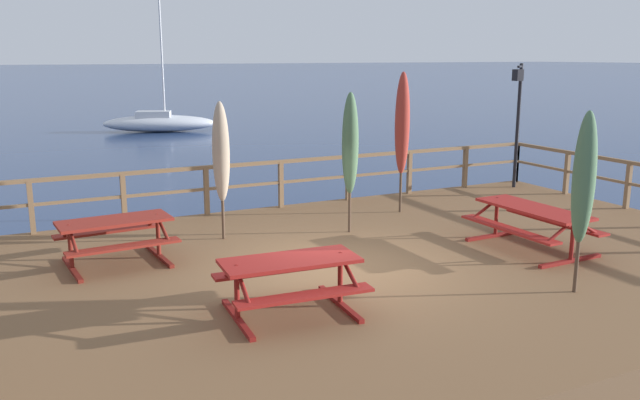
{
  "coord_description": "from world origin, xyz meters",
  "views": [
    {
      "loc": [
        -4.82,
        -9.09,
        4.1
      ],
      "look_at": [
        0.0,
        0.69,
        1.69
      ],
      "focal_mm": 36.99,
      "sensor_mm": 36.0,
      "label": 1
    }
  ],
  "objects_px": {
    "picnic_table_mid_centre": "(290,274)",
    "picnic_table_back_left": "(115,232)",
    "patio_umbrella_short_back": "(350,144)",
    "patio_umbrella_short_front": "(402,124)",
    "lamp_post_hooked": "(518,107)",
    "patio_umbrella_tall_mid_right": "(221,153)",
    "picnic_table_mid_left": "(532,218)",
    "sailboat_distant": "(159,122)",
    "patio_umbrella_tall_back_right": "(584,179)"
  },
  "relations": [
    {
      "from": "sailboat_distant",
      "to": "lamp_post_hooked",
      "type": "bearing_deg",
      "value": -80.28
    },
    {
      "from": "patio_umbrella_short_back",
      "to": "lamp_post_hooked",
      "type": "height_order",
      "value": "lamp_post_hooked"
    },
    {
      "from": "sailboat_distant",
      "to": "picnic_table_mid_left",
      "type": "bearing_deg",
      "value": -89.13
    },
    {
      "from": "lamp_post_hooked",
      "to": "patio_umbrella_tall_mid_right",
      "type": "bearing_deg",
      "value": -171.1
    },
    {
      "from": "patio_umbrella_short_front",
      "to": "lamp_post_hooked",
      "type": "bearing_deg",
      "value": 12.85
    },
    {
      "from": "picnic_table_mid_centre",
      "to": "patio_umbrella_tall_back_right",
      "type": "bearing_deg",
      "value": -15.08
    },
    {
      "from": "lamp_post_hooked",
      "to": "patio_umbrella_tall_back_right",
      "type": "bearing_deg",
      "value": -125.77
    },
    {
      "from": "picnic_table_back_left",
      "to": "patio_umbrella_short_front",
      "type": "height_order",
      "value": "patio_umbrella_short_front"
    },
    {
      "from": "picnic_table_mid_centre",
      "to": "picnic_table_mid_left",
      "type": "bearing_deg",
      "value": 9.56
    },
    {
      "from": "picnic_table_mid_left",
      "to": "patio_umbrella_short_front",
      "type": "distance_m",
      "value": 3.75
    },
    {
      "from": "patio_umbrella_short_back",
      "to": "patio_umbrella_short_front",
      "type": "xyz_separation_m",
      "value": [
        1.81,
        0.97,
        0.21
      ]
    },
    {
      "from": "patio_umbrella_short_front",
      "to": "picnic_table_mid_centre",
      "type": "bearing_deg",
      "value": -136.6
    },
    {
      "from": "picnic_table_mid_centre",
      "to": "patio_umbrella_short_front",
      "type": "bearing_deg",
      "value": 43.4
    },
    {
      "from": "picnic_table_mid_left",
      "to": "patio_umbrella_short_back",
      "type": "distance_m",
      "value": 3.6
    },
    {
      "from": "picnic_table_mid_left",
      "to": "patio_umbrella_short_back",
      "type": "height_order",
      "value": "patio_umbrella_short_back"
    },
    {
      "from": "patio_umbrella_tall_back_right",
      "to": "patio_umbrella_short_front",
      "type": "bearing_deg",
      "value": 85.09
    },
    {
      "from": "patio_umbrella_short_front",
      "to": "sailboat_distant",
      "type": "bearing_deg",
      "value": 89.7
    },
    {
      "from": "picnic_table_back_left",
      "to": "patio_umbrella_tall_mid_right",
      "type": "distance_m",
      "value": 2.45
    },
    {
      "from": "picnic_table_mid_left",
      "to": "lamp_post_hooked",
      "type": "height_order",
      "value": "lamp_post_hooked"
    },
    {
      "from": "patio_umbrella_tall_mid_right",
      "to": "patio_umbrella_short_front",
      "type": "relative_size",
      "value": 0.84
    },
    {
      "from": "sailboat_distant",
      "to": "picnic_table_mid_centre",
      "type": "bearing_deg",
      "value": -99.34
    },
    {
      "from": "picnic_table_mid_centre",
      "to": "picnic_table_back_left",
      "type": "bearing_deg",
      "value": 118.13
    },
    {
      "from": "patio_umbrella_tall_mid_right",
      "to": "lamp_post_hooked",
      "type": "distance_m",
      "value": 8.4
    },
    {
      "from": "patio_umbrella_short_front",
      "to": "lamp_post_hooked",
      "type": "distance_m",
      "value": 4.2
    },
    {
      "from": "patio_umbrella_tall_mid_right",
      "to": "patio_umbrella_short_front",
      "type": "height_order",
      "value": "patio_umbrella_short_front"
    },
    {
      "from": "lamp_post_hooked",
      "to": "patio_umbrella_short_front",
      "type": "bearing_deg",
      "value": -167.15
    },
    {
      "from": "picnic_table_back_left",
      "to": "picnic_table_mid_centre",
      "type": "bearing_deg",
      "value": -61.87
    },
    {
      "from": "picnic_table_mid_left",
      "to": "picnic_table_back_left",
      "type": "bearing_deg",
      "value": 160.74
    },
    {
      "from": "patio_umbrella_tall_mid_right",
      "to": "sailboat_distant",
      "type": "height_order",
      "value": "sailboat_distant"
    },
    {
      "from": "picnic_table_mid_centre",
      "to": "patio_umbrella_short_front",
      "type": "relative_size",
      "value": 0.63
    },
    {
      "from": "patio_umbrella_tall_mid_right",
      "to": "patio_umbrella_short_front",
      "type": "distance_m",
      "value": 4.22
    },
    {
      "from": "patio_umbrella_tall_mid_right",
      "to": "sailboat_distant",
      "type": "relative_size",
      "value": 0.34
    },
    {
      "from": "picnic_table_mid_centre",
      "to": "picnic_table_back_left",
      "type": "distance_m",
      "value": 3.67
    },
    {
      "from": "lamp_post_hooked",
      "to": "picnic_table_mid_centre",
      "type": "bearing_deg",
      "value": -148.81
    },
    {
      "from": "picnic_table_mid_centre",
      "to": "patio_umbrella_tall_mid_right",
      "type": "bearing_deg",
      "value": 84.95
    },
    {
      "from": "picnic_table_mid_left",
      "to": "patio_umbrella_tall_mid_right",
      "type": "height_order",
      "value": "patio_umbrella_tall_mid_right"
    },
    {
      "from": "patio_umbrella_tall_back_right",
      "to": "picnic_table_back_left",
      "type": "bearing_deg",
      "value": 143.25
    },
    {
      "from": "patio_umbrella_short_back",
      "to": "lamp_post_hooked",
      "type": "xyz_separation_m",
      "value": [
        5.91,
        1.91,
        0.38
      ]
    },
    {
      "from": "patio_umbrella_short_back",
      "to": "sailboat_distant",
      "type": "xyz_separation_m",
      "value": [
        1.94,
        25.05,
        -1.91
      ]
    },
    {
      "from": "picnic_table_mid_left",
      "to": "patio_umbrella_tall_back_right",
      "type": "xyz_separation_m",
      "value": [
        -1.01,
        -1.95,
        1.13
      ]
    },
    {
      "from": "picnic_table_mid_centre",
      "to": "patio_umbrella_short_front",
      "type": "height_order",
      "value": "patio_umbrella_short_front"
    },
    {
      "from": "patio_umbrella_short_front",
      "to": "lamp_post_hooked",
      "type": "relative_size",
      "value": 0.96
    },
    {
      "from": "picnic_table_mid_centre",
      "to": "picnic_table_mid_left",
      "type": "height_order",
      "value": "same"
    },
    {
      "from": "patio_umbrella_short_back",
      "to": "patio_umbrella_tall_mid_right",
      "type": "xyz_separation_m",
      "value": [
        -2.38,
        0.61,
        -0.09
      ]
    },
    {
      "from": "picnic_table_mid_left",
      "to": "patio_umbrella_short_back",
      "type": "relative_size",
      "value": 0.81
    },
    {
      "from": "lamp_post_hooked",
      "to": "sailboat_distant",
      "type": "distance_m",
      "value": 23.6
    },
    {
      "from": "patio_umbrella_tall_back_right",
      "to": "sailboat_distant",
      "type": "bearing_deg",
      "value": 88.85
    },
    {
      "from": "picnic_table_mid_left",
      "to": "picnic_table_back_left",
      "type": "distance_m",
      "value": 7.22
    },
    {
      "from": "picnic_table_mid_left",
      "to": "patio_umbrella_short_front",
      "type": "xyz_separation_m",
      "value": [
        -0.54,
        3.44,
        1.38
      ]
    },
    {
      "from": "picnic_table_mid_centre",
      "to": "picnic_table_back_left",
      "type": "xyz_separation_m",
      "value": [
        -1.73,
        3.24,
        -0.0
      ]
    }
  ]
}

